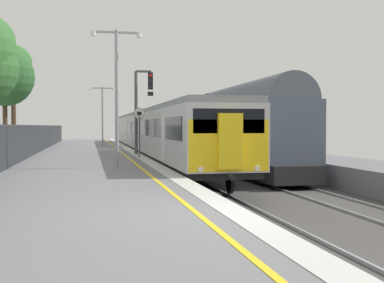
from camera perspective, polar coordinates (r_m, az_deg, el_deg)
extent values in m
cube|color=slate|center=(9.28, -12.66, -11.69)|extent=(6.40, 110.00, 1.00)
cube|color=silver|center=(9.58, 5.12, -8.15)|extent=(0.60, 110.00, 0.01)
cube|color=yellow|center=(9.39, 0.69, -8.35)|extent=(0.12, 110.00, 0.01)
cube|color=gray|center=(10.11, 10.59, -13.25)|extent=(0.07, 110.00, 0.08)
cube|color=gray|center=(10.72, 17.87, -12.43)|extent=(0.07, 110.00, 0.08)
cube|color=#B7B7BC|center=(25.84, -1.84, 0.93)|extent=(2.80, 19.99, 2.30)
cube|color=black|center=(25.89, -1.83, -1.89)|extent=(2.64, 19.39, 0.25)
cube|color=gray|center=(25.85, -1.84, 3.75)|extent=(2.68, 19.99, 0.24)
cube|color=black|center=(25.63, -4.95, 1.59)|extent=(0.02, 18.39, 0.84)
cube|color=silver|center=(20.68, -3.32, 0.44)|extent=(0.03, 1.10, 1.90)
cube|color=silver|center=(30.60, -6.06, 0.87)|extent=(0.03, 1.10, 1.90)
cylinder|color=black|center=(18.55, -0.27, -4.89)|extent=(0.12, 0.84, 0.84)
cylinder|color=black|center=(18.92, 4.38, -4.76)|extent=(0.12, 0.84, 0.84)
cylinder|color=black|center=(33.12, -5.37, -1.95)|extent=(0.12, 0.84, 0.84)
cylinder|color=black|center=(33.33, -2.70, -1.92)|extent=(0.12, 0.84, 0.84)
cube|color=#B7B7BC|center=(46.26, -6.23, 1.30)|extent=(2.80, 19.99, 2.30)
cube|color=black|center=(46.28, -6.22, -0.28)|extent=(2.64, 19.39, 0.25)
cube|color=gray|center=(46.26, -6.23, 2.88)|extent=(2.68, 19.99, 0.24)
cube|color=black|center=(46.14, -7.97, 1.67)|extent=(0.02, 18.39, 0.84)
cube|color=silver|center=(41.16, -7.52, 1.10)|extent=(0.03, 1.10, 1.90)
cube|color=silver|center=(51.13, -8.34, 1.23)|extent=(0.03, 1.10, 1.90)
cylinder|color=black|center=(38.88, -6.31, -1.40)|extent=(0.12, 0.84, 0.84)
cylinder|color=black|center=(39.05, -4.04, -1.38)|extent=(0.12, 0.84, 0.84)
cylinder|color=black|center=(53.61, -7.81, -0.53)|extent=(0.12, 0.84, 0.84)
cylinder|color=black|center=(53.73, -6.15, -0.52)|extent=(0.12, 0.84, 0.84)
cube|color=yellow|center=(16.13, 4.25, -0.48)|extent=(2.70, 0.10, 1.70)
cube|color=black|center=(16.11, 4.27, 2.36)|extent=(2.40, 0.08, 0.80)
cube|color=yellow|center=(15.99, 4.39, 0.04)|extent=(0.80, 0.24, 1.80)
cylinder|color=white|center=(15.88, 1.01, -3.22)|extent=(0.18, 0.06, 0.18)
cylinder|color=white|center=(16.41, 7.50, -3.08)|extent=(0.18, 0.06, 0.18)
cylinder|color=black|center=(15.92, 4.53, -4.12)|extent=(0.20, 0.35, 0.20)
cube|color=black|center=(46.27, -6.23, 3.18)|extent=(0.60, 0.90, 0.20)
cube|color=#232326|center=(27.11, 6.44, -2.52)|extent=(2.30, 13.76, 0.79)
cube|color=#4C5666|center=(27.04, 6.46, 1.26)|extent=(2.60, 12.96, 2.78)
cylinder|color=#515660|center=(27.06, 6.47, 4.20)|extent=(2.39, 12.56, 2.39)
cylinder|color=black|center=(22.27, 8.46, -3.79)|extent=(0.12, 0.84, 0.84)
cylinder|color=black|center=(22.86, 12.14, -3.66)|extent=(0.12, 0.84, 0.84)
cylinder|color=black|center=(31.59, 2.33, -2.13)|extent=(0.12, 0.84, 0.84)
cylinder|color=black|center=(32.00, 5.04, -2.08)|extent=(0.12, 0.84, 0.84)
cube|color=#232326|center=(41.17, 0.11, -1.04)|extent=(2.30, 13.76, 0.79)
cube|color=#4C5666|center=(41.13, 0.11, 1.45)|extent=(2.60, 12.96, 2.78)
cylinder|color=#515660|center=(41.14, 0.11, 3.38)|extent=(2.39, 12.56, 2.39)
cylinder|color=black|center=(36.25, 0.49, -1.62)|extent=(0.12, 0.84, 0.84)
cylinder|color=black|center=(36.61, 2.87, -1.59)|extent=(0.12, 0.84, 0.84)
cylinder|color=black|center=(45.83, -2.10, -0.91)|extent=(0.12, 0.84, 0.84)
cylinder|color=black|center=(46.11, -0.19, -0.89)|extent=(0.12, 0.84, 0.84)
cube|color=#232326|center=(55.50, -2.98, -0.31)|extent=(2.30, 13.76, 0.79)
cube|color=#4C5666|center=(55.46, -2.98, 1.53)|extent=(2.60, 12.96, 2.78)
cylinder|color=#515660|center=(55.47, -2.98, 2.97)|extent=(2.39, 12.56, 2.39)
cylinder|color=black|center=(50.56, -3.01, -0.66)|extent=(0.12, 0.84, 0.84)
cylinder|color=black|center=(50.82, -1.27, -0.64)|extent=(0.12, 0.84, 0.84)
cylinder|color=black|center=(60.22, -4.42, -0.27)|extent=(0.12, 0.84, 0.84)
cylinder|color=black|center=(60.44, -2.95, -0.26)|extent=(0.12, 0.84, 0.84)
cube|color=#232326|center=(69.92, -4.79, 0.12)|extent=(2.30, 13.76, 0.79)
cube|color=#4C5666|center=(69.89, -4.80, 1.58)|extent=(2.60, 12.96, 2.78)
cylinder|color=#515660|center=(69.90, -4.80, 2.72)|extent=(2.39, 12.56, 2.39)
cylinder|color=black|center=(64.98, -4.96, -0.12)|extent=(0.12, 0.84, 0.84)
cylinder|color=black|center=(65.19, -3.60, -0.11)|extent=(0.12, 0.84, 0.84)
cylinder|color=black|center=(74.68, -5.84, 0.13)|extent=(0.12, 0.84, 0.84)
cylinder|color=black|center=(74.86, -4.65, 0.14)|extent=(0.12, 0.84, 0.84)
cylinder|color=#47474C|center=(29.19, -6.45, 3.29)|extent=(0.18, 0.18, 4.85)
cube|color=#47474C|center=(29.40, -5.59, 8.02)|extent=(0.90, 0.12, 0.12)
cube|color=black|center=(29.39, -4.80, 6.95)|extent=(0.28, 0.20, 1.00)
cylinder|color=red|center=(29.31, -4.78, 7.59)|extent=(0.16, 0.04, 0.16)
cylinder|color=black|center=(29.27, -4.78, 6.97)|extent=(0.16, 0.04, 0.16)
cylinder|color=black|center=(29.25, -4.77, 6.34)|extent=(0.16, 0.04, 0.16)
cube|color=black|center=(29.34, -4.80, 5.49)|extent=(0.32, 0.16, 0.24)
cylinder|color=#59595B|center=(26.29, -6.08, 0.64)|extent=(0.08, 0.08, 2.27)
cylinder|color=black|center=(26.29, -6.09, 3.23)|extent=(0.59, 0.02, 0.59)
cylinder|color=silver|center=(26.28, -6.08, 3.23)|extent=(0.56, 0.02, 0.56)
cube|color=black|center=(26.27, -6.08, 3.23)|extent=(0.24, 0.01, 0.18)
cylinder|color=#93999E|center=(19.93, -8.65, 4.85)|extent=(0.14, 0.14, 5.45)
cube|color=#93999E|center=(20.27, -7.38, 12.28)|extent=(0.90, 0.08, 0.08)
cylinder|color=silver|center=(20.29, -6.09, 12.05)|extent=(0.20, 0.20, 0.18)
cube|color=#93999E|center=(20.22, -9.99, 12.30)|extent=(0.90, 0.08, 0.08)
cylinder|color=silver|center=(20.20, -11.29, 12.07)|extent=(0.20, 0.20, 0.18)
cylinder|color=#93999E|center=(41.37, -10.25, 2.84)|extent=(0.14, 0.14, 4.86)
cube|color=#93999E|center=(41.49, -9.64, 6.06)|extent=(0.90, 0.08, 0.08)
cylinder|color=silver|center=(41.50, -9.02, 5.95)|extent=(0.20, 0.20, 0.18)
cube|color=#93999E|center=(41.47, -10.89, 6.05)|extent=(0.90, 0.08, 0.08)
cylinder|color=silver|center=(41.46, -11.52, 5.94)|extent=(0.20, 0.20, 0.18)
cylinder|color=#38383D|center=(20.96, -20.26, -0.54)|extent=(0.07, 0.07, 1.69)
cylinder|color=#38383D|center=(32.56, -17.21, 0.28)|extent=(0.07, 0.07, 1.69)
cylinder|color=#38383D|center=(44.21, -15.77, 0.67)|extent=(0.07, 0.07, 1.69)
cylinder|color=#38383D|center=(55.87, -14.92, 0.90)|extent=(0.07, 0.07, 1.69)
cylinder|color=#473323|center=(42.52, -19.83, 3.41)|extent=(0.37, 0.37, 5.88)
sphere|color=#33662D|center=(42.80, -19.88, 8.45)|extent=(3.00, 3.00, 3.00)
sphere|color=#33662D|center=(42.64, -19.52, 7.98)|extent=(2.02, 2.02, 2.02)
cylinder|color=#473323|center=(38.48, -20.69, 2.22)|extent=(0.34, 0.34, 4.05)
sphere|color=#285628|center=(38.64, -20.74, 6.96)|extent=(4.25, 4.25, 4.25)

